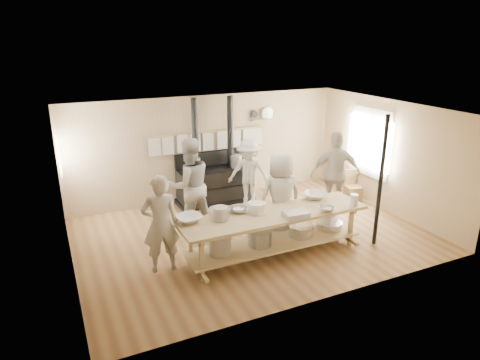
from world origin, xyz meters
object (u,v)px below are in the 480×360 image
object	(u,v)px
stove	(214,182)
roasting_pan	(296,214)
prep_table	(274,230)
cook_far_left	(160,224)
cook_by_window	(249,174)
cook_left	(189,186)
cook_right	(335,174)
cook_center	(280,196)
chair	(353,192)

from	to	relation	value
stove	roasting_pan	size ratio (longest dim) A/B	5.73
stove	prep_table	bearing A→B (deg)	-90.04
cook_far_left	roasting_pan	xyz separation A→B (m)	(2.31, -0.65, 0.01)
stove	cook_by_window	size ratio (longest dim) A/B	1.56
cook_left	cook_right	xyz separation A→B (m)	(3.30, -0.55, -0.03)
prep_table	roasting_pan	xyz separation A→B (m)	(0.27, -0.31, 0.38)
cook_far_left	cook_by_window	distance (m)	3.37
cook_center	chair	size ratio (longest dim) A/B	2.34
prep_table	chair	xyz separation A→B (m)	(3.16, 1.60, -0.29)
chair	cook_far_left	bearing A→B (deg)	-153.58
cook_left	chair	world-z (taller)	cook_left
cook_far_left	cook_center	size ratio (longest dim) A/B	0.97
prep_table	cook_by_window	bearing A→B (deg)	74.97
prep_table	cook_left	distance (m)	2.06
stove	roasting_pan	world-z (taller)	stove
cook_left	prep_table	bearing A→B (deg)	119.69
roasting_pan	cook_far_left	bearing A→B (deg)	164.26
roasting_pan	cook_left	bearing A→B (deg)	123.62
cook_far_left	roasting_pan	distance (m)	2.40
cook_right	cook_by_window	size ratio (longest dim) A/B	1.17
cook_right	cook_center	bearing A→B (deg)	38.30
cook_by_window	cook_right	bearing A→B (deg)	3.94
prep_table	roasting_pan	bearing A→B (deg)	-48.91
cook_left	cook_right	bearing A→B (deg)	168.17
cook_center	cook_right	size ratio (longest dim) A/B	0.94
prep_table	cook_center	xyz separation A→B (m)	(0.46, 0.57, 0.39)
chair	roasting_pan	xyz separation A→B (m)	(-2.89, -1.91, 0.67)
prep_table	roasting_pan	world-z (taller)	roasting_pan
cook_far_left	chair	bearing A→B (deg)	-161.70
cook_center	cook_far_left	bearing A→B (deg)	8.37
cook_left	cook_by_window	size ratio (longest dim) A/B	1.20
stove	prep_table	size ratio (longest dim) A/B	0.72
cook_far_left	roasting_pan	world-z (taller)	cook_far_left
stove	cook_left	xyz separation A→B (m)	(-1.07, -1.32, 0.48)
prep_table	cook_left	xyz separation A→B (m)	(-1.07, 1.70, 0.48)
cook_left	cook_by_window	bearing A→B (deg)	-160.60
cook_by_window	chair	bearing A→B (deg)	24.48
roasting_pan	prep_table	bearing A→B (deg)	131.09
stove	cook_left	distance (m)	1.76
stove	cook_center	bearing A→B (deg)	-79.38
cook_far_left	chair	world-z (taller)	cook_far_left
stove	cook_by_window	world-z (taller)	stove
cook_right	chair	size ratio (longest dim) A/B	2.50
prep_table	cook_center	bearing A→B (deg)	51.12
cook_left	chair	size ratio (longest dim) A/B	2.57
stove	cook_far_left	xyz separation A→B (m)	(-2.05, -2.68, 0.37)
cook_center	chair	world-z (taller)	cook_center
cook_left	cook_center	size ratio (longest dim) A/B	1.10
prep_table	cook_far_left	xyz separation A→B (m)	(-2.04, 0.34, 0.37)
stove	roasting_pan	xyz separation A→B (m)	(0.27, -3.33, 0.38)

